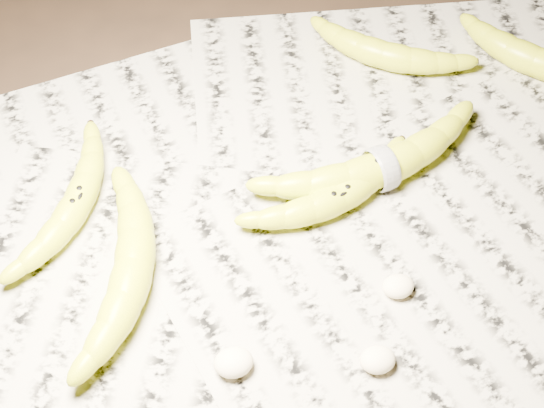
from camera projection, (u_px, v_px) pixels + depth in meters
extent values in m
plane|color=black|center=(271.00, 235.00, 0.80)|extent=(3.00, 3.00, 0.00)
cube|color=#A8A290|center=(300.00, 223.00, 0.81)|extent=(0.90, 0.70, 0.01)
torus|color=white|center=(382.00, 166.00, 0.82)|extent=(0.01, 0.05, 0.05)
ellipsoid|color=beige|center=(233.00, 361.00, 0.69)|extent=(0.04, 0.03, 0.02)
ellipsoid|color=beige|center=(378.00, 358.00, 0.69)|extent=(0.03, 0.03, 0.02)
ellipsoid|color=beige|center=(399.00, 284.00, 0.74)|extent=(0.03, 0.03, 0.02)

